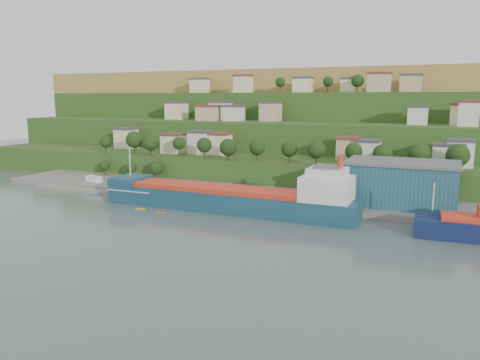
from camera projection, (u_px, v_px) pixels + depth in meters
The scene contains 10 objects.
ground at pixel (197, 216), 131.18m from camera, with size 500.00×500.00×0.00m, color #475650.
quay at pixel (295, 202), 148.52m from camera, with size 220.00×26.00×4.00m, color slate.
pebble_beach at pixel (95, 187), 172.76m from camera, with size 40.00×18.00×2.40m, color slate.
hillside at pixel (332, 152), 283.29m from camera, with size 360.00×210.77×96.00m.
cargo_ship_near at pixel (234, 200), 136.74m from camera, with size 77.28×12.54×19.86m.
warehouse at pixel (401, 183), 135.02m from camera, with size 31.16×19.27×12.80m.
caravan at pixel (94, 180), 172.27m from camera, with size 6.60×2.75×3.08m, color white.
dinghy at pixel (113, 185), 169.01m from camera, with size 4.26×1.60×0.85m, color silver.
kayak_orange at pixel (161, 212), 134.34m from camera, with size 3.32×1.28×0.82m.
kayak_yellow at pixel (140, 209), 138.87m from camera, with size 3.01×0.93×0.74m.
Camera 1 is at (62.31, -111.78, 32.89)m, focal length 35.00 mm.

